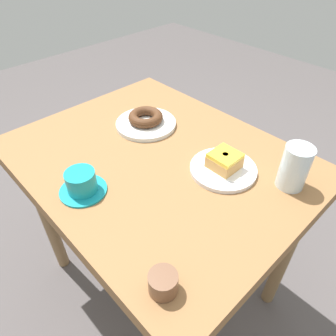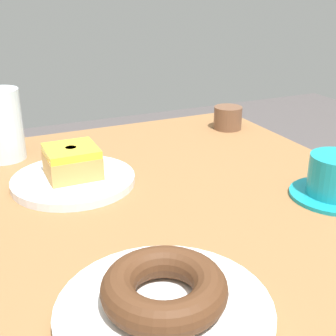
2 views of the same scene
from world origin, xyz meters
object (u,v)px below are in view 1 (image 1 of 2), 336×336
object	(u,v)px
water_glass	(295,167)
donut_chocolate_ring	(146,117)
donut_glazed_square	(224,160)
sugar_jar	(163,283)
coffee_cup	(82,183)
plate_glazed_square	(223,169)
plate_chocolate_ring	(146,124)

from	to	relation	value
water_glass	donut_chocolate_ring	bearing A→B (deg)	-169.81
donut_chocolate_ring	donut_glazed_square	xyz separation A→B (m)	(0.35, 0.00, 0.00)
donut_chocolate_ring	sugar_jar	distance (m)	0.64
water_glass	sugar_jar	xyz separation A→B (m)	(-0.02, -0.48, -0.04)
donut_chocolate_ring	coffee_cup	xyz separation A→B (m)	(0.14, -0.35, -0.00)
water_glass	coffee_cup	bearing A→B (deg)	-130.94
plate_glazed_square	coffee_cup	world-z (taller)	coffee_cup
plate_chocolate_ring	coffee_cup	world-z (taller)	coffee_cup
donut_glazed_square	plate_chocolate_ring	bearing A→B (deg)	-179.23
plate_chocolate_ring	coffee_cup	xyz separation A→B (m)	(0.14, -0.35, 0.02)
coffee_cup	sugar_jar	world-z (taller)	coffee_cup
coffee_cup	sugar_jar	size ratio (longest dim) A/B	2.12
plate_glazed_square	donut_glazed_square	distance (m)	0.03
coffee_cup	plate_glazed_square	bearing A→B (deg)	58.68
plate_chocolate_ring	sugar_jar	size ratio (longest dim) A/B	3.47
donut_chocolate_ring	water_glass	size ratio (longest dim) A/B	0.95
plate_chocolate_ring	donut_chocolate_ring	bearing A→B (deg)	180.00
water_glass	donut_glazed_square	bearing A→B (deg)	-152.17
donut_chocolate_ring	donut_glazed_square	bearing A→B (deg)	0.77
donut_chocolate_ring	sugar_jar	bearing A→B (deg)	-37.18
water_glass	sugar_jar	size ratio (longest dim) A/B	2.10
donut_chocolate_ring	water_glass	xyz separation A→B (m)	(0.52, 0.09, 0.03)
water_glass	coffee_cup	xyz separation A→B (m)	(-0.39, -0.44, -0.03)
plate_chocolate_ring	water_glass	bearing A→B (deg)	10.19
coffee_cup	plate_chocolate_ring	bearing A→B (deg)	111.62
donut_glazed_square	donut_chocolate_ring	bearing A→B (deg)	-179.23
coffee_cup	donut_glazed_square	bearing A→B (deg)	58.68
donut_glazed_square	water_glass	size ratio (longest dim) A/B	0.63
plate_glazed_square	donut_glazed_square	bearing A→B (deg)	180.00
donut_chocolate_ring	donut_glazed_square	world-z (taller)	donut_glazed_square
donut_glazed_square	coffee_cup	bearing A→B (deg)	-121.32
donut_chocolate_ring	sugar_jar	world-z (taller)	donut_chocolate_ring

